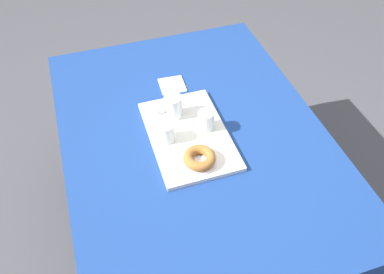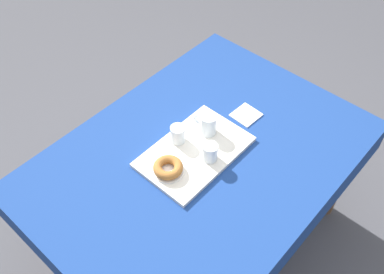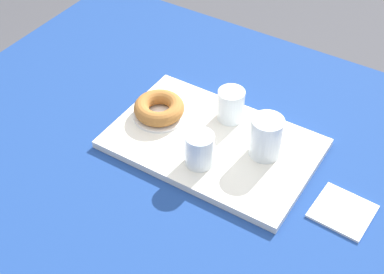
# 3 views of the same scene
# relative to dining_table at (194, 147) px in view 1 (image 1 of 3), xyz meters

# --- Properties ---
(ground_plane) EXTENTS (6.00, 6.00, 0.00)m
(ground_plane) POSITION_rel_dining_table_xyz_m (0.00, 0.00, -0.64)
(ground_plane) COLOR #47474C
(dining_table) EXTENTS (1.44, 1.05, 0.72)m
(dining_table) POSITION_rel_dining_table_xyz_m (0.00, 0.00, 0.00)
(dining_table) COLOR navy
(dining_table) RESTS_ON ground
(serving_tray) EXTENTS (0.47, 0.31, 0.02)m
(serving_tray) POSITION_rel_dining_table_xyz_m (0.01, -0.03, 0.09)
(serving_tray) COLOR silver
(serving_tray) RESTS_ON dining_table
(tea_mug_left) EXTENTS (0.07, 0.11, 0.10)m
(tea_mug_left) POSITION_rel_dining_table_xyz_m (-0.11, -0.06, 0.15)
(tea_mug_left) COLOR white
(tea_mug_left) RESTS_ON serving_tray
(water_glass_near) EXTENTS (0.06, 0.06, 0.08)m
(water_glass_near) POSITION_rel_dining_table_xyz_m (-0.00, 0.05, 0.14)
(water_glass_near) COLOR white
(water_glass_near) RESTS_ON serving_tray
(water_glass_far) EXTENTS (0.06, 0.06, 0.08)m
(water_glass_far) POSITION_rel_dining_table_xyz_m (0.02, -0.12, 0.14)
(water_glass_far) COLOR white
(water_glass_far) RESTS_ON serving_tray
(donut_plate_left) EXTENTS (0.13, 0.13, 0.01)m
(donut_plate_left) POSITION_rel_dining_table_xyz_m (0.17, -0.03, 0.10)
(donut_plate_left) COLOR white
(donut_plate_left) RESTS_ON serving_tray
(sugar_donut_left) EXTENTS (0.12, 0.12, 0.04)m
(sugar_donut_left) POSITION_rel_dining_table_xyz_m (0.17, -0.03, 0.13)
(sugar_donut_left) COLOR #A3662D
(sugar_donut_left) RESTS_ON donut_plate_left
(paper_napkin) EXTENTS (0.12, 0.12, 0.01)m
(paper_napkin) POSITION_rel_dining_table_xyz_m (-0.32, -0.00, 0.09)
(paper_napkin) COLOR white
(paper_napkin) RESTS_ON dining_table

